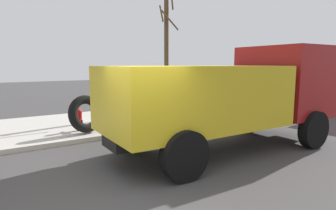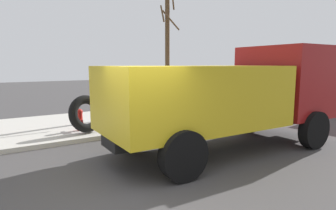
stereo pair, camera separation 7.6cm
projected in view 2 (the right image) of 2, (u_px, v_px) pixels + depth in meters
name	position (u px, v px, depth m)	size (l,w,h in m)	color
ground_plane	(131.00, 192.00, 5.52)	(80.00, 80.00, 0.00)	#423F3F
sidewalk_curb	(56.00, 127.00, 10.90)	(36.00, 5.00, 0.15)	#BCB7AD
fire_hydrant	(80.00, 119.00, 9.99)	(0.21, 0.49, 0.76)	red
loose_tire	(86.00, 114.00, 9.62)	(1.26, 1.26, 0.29)	black
dump_truck_yellow	(231.00, 94.00, 8.18)	(7.08, 2.99, 3.00)	gold
bare_tree	(167.00, 47.00, 13.65)	(0.93, 0.86, 5.99)	#4C3823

